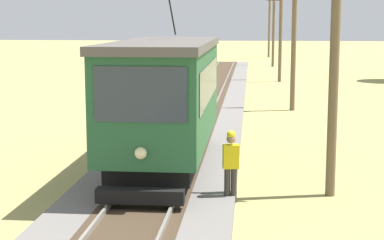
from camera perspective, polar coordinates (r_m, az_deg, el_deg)
red_tram at (r=17.71m, az=-2.47°, el=2.05°), size 2.60×8.54×4.79m
utility_pole_near_tram at (r=15.66m, az=13.02°, el=5.94°), size 1.40×0.40×6.94m
utility_pole_mid at (r=30.60m, az=9.38°, el=7.43°), size 1.40×0.37×6.83m
utility_pole_far at (r=44.84m, az=8.18°, el=8.60°), size 1.40×0.36×7.78m
utility_pole_distant at (r=59.42m, az=7.53°, el=8.41°), size 1.40×0.32×7.08m
utility_pole_horizon at (r=74.19m, az=7.14°, el=8.86°), size 1.40×0.64×7.86m
second_worker at (r=14.97m, az=3.60°, el=-3.99°), size 0.41×0.30×1.78m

